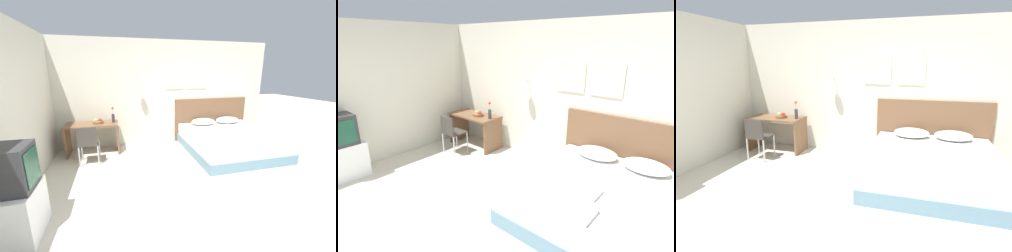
% 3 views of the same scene
% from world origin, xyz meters
% --- Properties ---
extents(ground_plane, '(24.00, 24.00, 0.00)m').
position_xyz_m(ground_plane, '(0.00, 0.00, 0.00)').
color(ground_plane, beige).
extents(wall_back, '(5.98, 0.31, 2.65)m').
position_xyz_m(wall_back, '(0.01, 2.62, 1.33)').
color(wall_back, beige).
rests_on(wall_back, ground_plane).
extents(bed, '(1.98, 2.08, 0.50)m').
position_xyz_m(bed, '(1.42, 1.49, 0.25)').
color(bed, '#66899E').
rests_on(bed, ground_plane).
extents(headboard, '(2.10, 0.06, 1.16)m').
position_xyz_m(headboard, '(1.42, 2.56, 0.58)').
color(headboard, brown).
rests_on(headboard, ground_plane).
extents(pillow_left, '(0.64, 0.45, 0.16)m').
position_xyz_m(pillow_left, '(1.06, 2.26, 0.58)').
color(pillow_left, white).
rests_on(pillow_left, bed).
extents(pillow_right, '(0.64, 0.45, 0.16)m').
position_xyz_m(pillow_right, '(1.78, 2.26, 0.58)').
color(pillow_right, white).
rests_on(pillow_right, bed).
extents(folded_towel_near_foot, '(0.33, 0.29, 0.06)m').
position_xyz_m(folded_towel_near_foot, '(1.37, 1.18, 0.53)').
color(folded_towel_near_foot, white).
rests_on(folded_towel_near_foot, bed).
extents(folded_towel_mid_bed, '(0.31, 0.33, 0.06)m').
position_xyz_m(folded_towel_mid_bed, '(1.50, 0.73, 0.53)').
color(folded_towel_mid_bed, white).
rests_on(folded_towel_mid_bed, bed).
extents(desk, '(1.16, 0.60, 0.72)m').
position_xyz_m(desk, '(-1.73, 2.21, 0.51)').
color(desk, brown).
rests_on(desk, ground_plane).
extents(desk_chair, '(0.40, 0.40, 0.82)m').
position_xyz_m(desk_chair, '(-1.77, 1.58, 0.50)').
color(desk_chair, '#3D3833').
rests_on(desk_chair, ground_plane).
extents(fruit_bowl, '(0.24, 0.24, 0.12)m').
position_xyz_m(fruit_bowl, '(-1.59, 2.19, 0.76)').
color(fruit_bowl, brown).
rests_on(fruit_bowl, desk).
extents(flower_vase, '(0.07, 0.07, 0.37)m').
position_xyz_m(flower_vase, '(-1.25, 2.20, 0.86)').
color(flower_vase, '#333338').
rests_on(flower_vase, desk).
extents(tv_stand, '(0.45, 0.63, 0.62)m').
position_xyz_m(tv_stand, '(-2.34, -0.28, 0.31)').
color(tv_stand, white).
rests_on(tv_stand, ground_plane).
extents(television, '(0.44, 0.44, 0.51)m').
position_xyz_m(television, '(-2.34, -0.28, 0.87)').
color(television, '#2D2D30').
rests_on(television, tv_stand).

